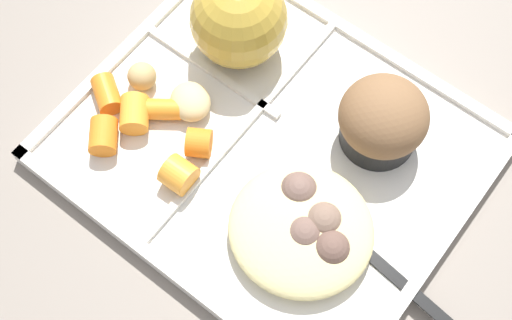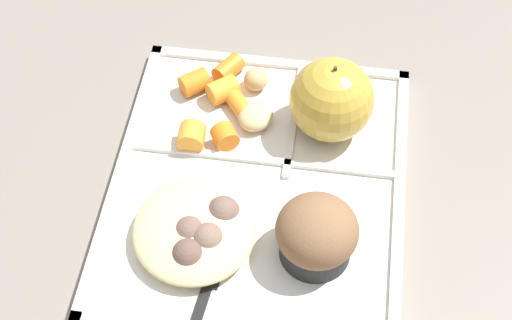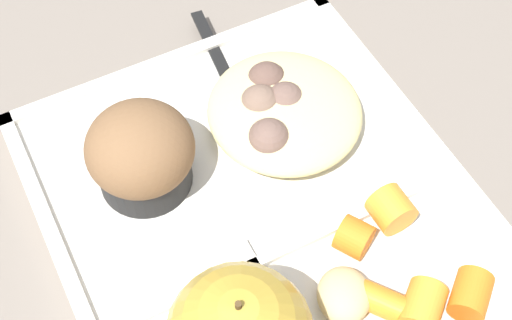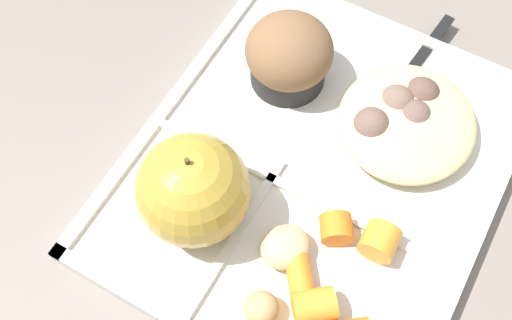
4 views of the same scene
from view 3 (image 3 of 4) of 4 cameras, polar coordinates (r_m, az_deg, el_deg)
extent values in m
plane|color=slate|center=(0.52, 0.90, -5.18)|extent=(6.00, 6.00, 0.00)
cube|color=silver|center=(0.51, 0.91, -4.84)|extent=(0.34, 0.28, 0.01)
cube|color=silver|center=(0.56, 13.52, 1.39)|extent=(0.34, 0.01, 0.01)
cube|color=silver|center=(0.49, -13.62, -10.60)|extent=(0.34, 0.01, 0.01)
cube|color=silver|center=(0.60, -6.50, 7.85)|extent=(0.01, 0.28, 0.01)
cube|color=silver|center=(0.49, 2.48, -6.91)|extent=(0.01, 0.26, 0.01)
cylinder|color=#4C381E|center=(0.39, -1.38, -11.33)|extent=(0.00, 0.00, 0.01)
cylinder|color=black|center=(0.52, -8.65, -0.72)|extent=(0.07, 0.07, 0.03)
ellipsoid|color=brown|center=(0.50, -9.01, 0.90)|extent=(0.07, 0.07, 0.06)
cylinder|color=orange|center=(0.48, 12.83, -11.08)|extent=(0.04, 0.04, 0.02)
cylinder|color=orange|center=(0.49, 16.34, -10.02)|extent=(0.04, 0.04, 0.02)
cylinder|color=orange|center=(0.48, 9.91, -10.86)|extent=(0.04, 0.04, 0.02)
cylinder|color=orange|center=(0.50, 10.46, -3.80)|extent=(0.02, 0.03, 0.03)
cylinder|color=orange|center=(0.49, 7.62, -5.98)|extent=(0.03, 0.03, 0.02)
ellipsoid|color=tan|center=(0.47, 6.85, -10.39)|extent=(0.05, 0.05, 0.02)
ellipsoid|color=#D6C684|center=(0.54, 2.24, 3.82)|extent=(0.12, 0.11, 0.03)
sphere|color=#755B4C|center=(0.54, 0.36, 4.23)|extent=(0.03, 0.03, 0.03)
sphere|color=brown|center=(0.56, 0.84, 6.05)|extent=(0.03, 0.03, 0.03)
sphere|color=brown|center=(0.52, 1.03, 1.54)|extent=(0.03, 0.03, 0.03)
sphere|color=brown|center=(0.55, 2.29, 4.47)|extent=(0.03, 0.03, 0.03)
cube|color=black|center=(0.60, -3.38, 8.72)|extent=(0.09, 0.02, 0.00)
cube|color=black|center=(0.57, -1.41, 4.61)|extent=(0.04, 0.02, 0.00)
cylinder|color=black|center=(0.55, -1.14, 2.18)|extent=(0.02, 0.01, 0.00)
cylinder|color=black|center=(0.55, -0.36, 2.42)|extent=(0.02, 0.01, 0.00)
cylinder|color=black|center=(0.55, 0.41, 2.65)|extent=(0.02, 0.01, 0.00)
camera|label=1|loc=(0.52, 36.38, 64.48)|focal=50.60mm
camera|label=2|loc=(0.69, -52.19, 63.11)|focal=55.02mm
camera|label=4|loc=(0.20, 82.26, 23.04)|focal=44.78mm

